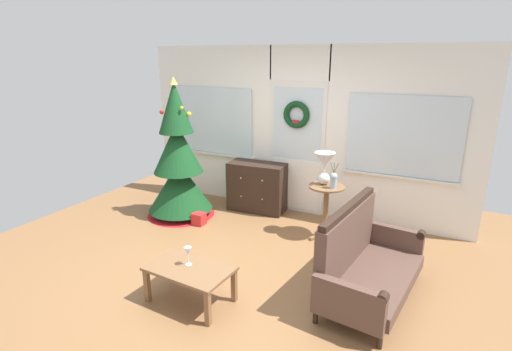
% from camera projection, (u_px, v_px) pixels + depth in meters
% --- Properties ---
extents(ground_plane, '(6.76, 6.76, 0.00)m').
position_uv_depth(ground_plane, '(231.00, 269.00, 4.59)').
color(ground_plane, brown).
extents(back_wall_with_door, '(5.20, 0.19, 2.55)m').
position_uv_depth(back_wall_with_door, '(298.00, 131.00, 5.99)').
color(back_wall_with_door, white).
rests_on(back_wall_with_door, ground).
extents(christmas_tree, '(1.05, 1.05, 2.11)m').
position_uv_depth(christmas_tree, '(179.00, 167.00, 5.95)').
color(christmas_tree, '#4C331E').
rests_on(christmas_tree, ground).
extents(dresser_cabinet, '(0.92, 0.49, 0.78)m').
position_uv_depth(dresser_cabinet, '(257.00, 187.00, 6.24)').
color(dresser_cabinet, black).
rests_on(dresser_cabinet, ground).
extents(settee_sofa, '(0.88, 1.58, 0.96)m').
position_uv_depth(settee_sofa, '(363.00, 261.00, 4.00)').
color(settee_sofa, black).
rests_on(settee_sofa, ground).
extents(side_table, '(0.50, 0.48, 0.73)m').
position_uv_depth(side_table, '(326.00, 201.00, 5.27)').
color(side_table, brown).
rests_on(side_table, ground).
extents(table_lamp, '(0.28, 0.28, 0.44)m').
position_uv_depth(table_lamp, '(325.00, 164.00, 5.19)').
color(table_lamp, silver).
rests_on(table_lamp, side_table).
extents(flower_vase, '(0.11, 0.10, 0.35)m').
position_uv_depth(flower_vase, '(334.00, 180.00, 5.08)').
color(flower_vase, '#99ADBC').
rests_on(flower_vase, side_table).
extents(coffee_table, '(0.87, 0.57, 0.38)m').
position_uv_depth(coffee_table, '(190.00, 272.00, 3.89)').
color(coffee_table, brown).
rests_on(coffee_table, ground).
extents(wine_glass, '(0.08, 0.08, 0.20)m').
position_uv_depth(wine_glass, '(188.00, 252.00, 3.88)').
color(wine_glass, silver).
rests_on(wine_glass, coffee_table).
extents(gift_box, '(0.18, 0.16, 0.18)m').
position_uv_depth(gift_box, '(199.00, 219.00, 5.77)').
color(gift_box, red).
rests_on(gift_box, ground).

